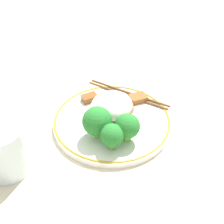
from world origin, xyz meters
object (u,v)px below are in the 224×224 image
at_px(broccoli_back_center, 112,136).
at_px(chopsticks, 128,94).
at_px(drinking_glass, 3,151).
at_px(plate, 112,121).
at_px(broccoli_back_left, 97,121).
at_px(broccoli_back_right, 127,126).

bearing_deg(broccoli_back_center, chopsticks, 125.72).
distance_m(chopsticks, drinking_glass, 0.30).
xyz_separation_m(plate, drinking_glass, (-0.04, -0.22, 0.04)).
distance_m(broccoli_back_left, broccoli_back_right, 0.06).
xyz_separation_m(broccoli_back_left, broccoli_back_center, (0.04, -0.00, -0.01)).
bearing_deg(chopsticks, drinking_glass, -89.18).
relative_size(broccoli_back_left, chopsticks, 0.34).
distance_m(plate, chopsticks, 0.09).
bearing_deg(broccoli_back_center, drinking_glass, -120.17).
relative_size(broccoli_back_center, drinking_glass, 0.58).
distance_m(plate, broccoli_back_right, 0.08).
distance_m(broccoli_back_right, drinking_glass, 0.22).
xyz_separation_m(broccoli_back_center, chopsticks, (-0.10, 0.14, -0.03)).
relative_size(broccoli_back_right, chopsticks, 0.30).
bearing_deg(broccoli_back_right, broccoli_back_center, -95.65).
bearing_deg(broccoli_back_right, chopsticks, 135.02).
height_order(broccoli_back_left, broccoli_back_right, broccoli_back_left).
bearing_deg(plate, broccoli_back_left, -70.93).
height_order(plate, broccoli_back_right, broccoli_back_right).
distance_m(plate, broccoli_back_center, 0.09).
bearing_deg(broccoli_back_left, plate, 109.07).
bearing_deg(drinking_glass, broccoli_back_right, 63.64).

